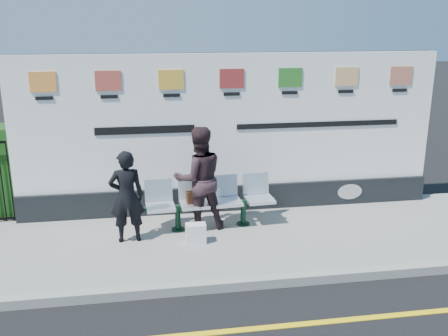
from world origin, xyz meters
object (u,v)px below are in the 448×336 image
Objects in this scene: bench at (211,214)px; woman_left at (127,197)px; billboard at (231,144)px; woman_right at (199,179)px.

bench is 1.58m from woman_left.
woman_left reaches higher than bench.
woman_right is (-0.71, -0.86, -0.38)m from billboard.
bench is at bearing 170.79° from woman_right.
woman_right is (-0.20, 0.00, 0.68)m from bench.
bench is 1.45× the size of woman_left.
billboard is 4.34× the size of woman_right.
bench is (-0.50, -0.86, -1.06)m from billboard.
woman_left is at bearing 6.42° from woman_right.
woman_left is at bearing -148.20° from billboard.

